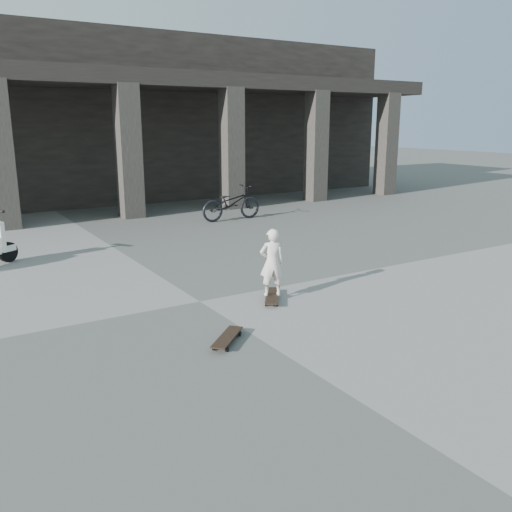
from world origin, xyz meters
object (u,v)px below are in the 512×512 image
child (272,262)px  bicycle (231,203)px  skateboard_spare (227,338)px  longboard (272,296)px

child → bicycle: 7.68m
skateboard_spare → bicycle: bicycle is taller
longboard → bicycle: (3.13, 7.01, 0.44)m
longboard → child: 0.58m
longboard → skateboard_spare: bearing=162.6°
child → skateboard_spare: bearing=58.8°
bicycle → child: bearing=154.4°
bicycle → skateboard_spare: bearing=149.1°
longboard → skateboard_spare: skateboard_spare is taller
skateboard_spare → bicycle: bearing=17.8°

